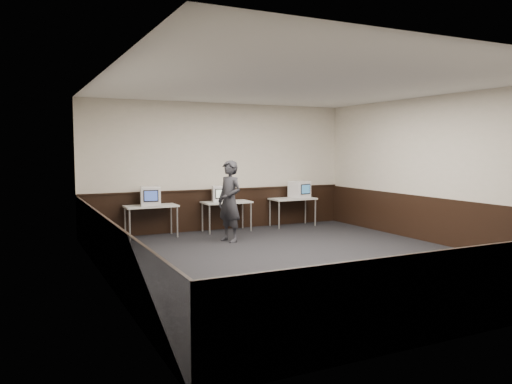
% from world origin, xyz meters
% --- Properties ---
extents(floor, '(8.00, 8.00, 0.00)m').
position_xyz_m(floor, '(0.00, 0.00, 0.00)').
color(floor, black).
rests_on(floor, ground).
extents(ceiling, '(8.00, 8.00, 0.00)m').
position_xyz_m(ceiling, '(0.00, 0.00, 3.20)').
color(ceiling, white).
rests_on(ceiling, back_wall).
extents(back_wall, '(7.00, 0.00, 7.00)m').
position_xyz_m(back_wall, '(0.00, 4.00, 1.60)').
color(back_wall, beige).
rests_on(back_wall, ground).
extents(front_wall, '(7.00, 0.00, 7.00)m').
position_xyz_m(front_wall, '(0.00, -4.00, 1.60)').
color(front_wall, beige).
rests_on(front_wall, ground).
extents(left_wall, '(0.00, 8.00, 8.00)m').
position_xyz_m(left_wall, '(-3.50, 0.00, 1.60)').
color(left_wall, beige).
rests_on(left_wall, ground).
extents(right_wall, '(0.00, 8.00, 8.00)m').
position_xyz_m(right_wall, '(3.50, 0.00, 1.60)').
color(right_wall, beige).
rests_on(right_wall, ground).
extents(wainscot_back, '(6.98, 0.04, 1.00)m').
position_xyz_m(wainscot_back, '(0.00, 3.98, 0.50)').
color(wainscot_back, black).
rests_on(wainscot_back, back_wall).
extents(wainscot_front, '(6.98, 0.04, 1.00)m').
position_xyz_m(wainscot_front, '(0.00, -3.98, 0.50)').
color(wainscot_front, black).
rests_on(wainscot_front, front_wall).
extents(wainscot_left, '(0.04, 7.98, 1.00)m').
position_xyz_m(wainscot_left, '(-3.48, 0.00, 0.50)').
color(wainscot_left, black).
rests_on(wainscot_left, left_wall).
extents(wainscot_right, '(0.04, 7.98, 1.00)m').
position_xyz_m(wainscot_right, '(3.48, 0.00, 0.50)').
color(wainscot_right, black).
rests_on(wainscot_right, right_wall).
extents(wainscot_rail, '(6.98, 0.06, 0.04)m').
position_xyz_m(wainscot_rail, '(0.00, 3.96, 1.02)').
color(wainscot_rail, black).
rests_on(wainscot_rail, wainscot_back).
extents(desk_left, '(1.20, 0.60, 0.75)m').
position_xyz_m(desk_left, '(-1.90, 3.60, 0.68)').
color(desk_left, silver).
rests_on(desk_left, ground).
extents(desk_center, '(1.20, 0.60, 0.75)m').
position_xyz_m(desk_center, '(0.00, 3.60, 0.68)').
color(desk_center, silver).
rests_on(desk_center, ground).
extents(desk_right, '(1.20, 0.60, 0.75)m').
position_xyz_m(desk_right, '(1.90, 3.60, 0.68)').
color(desk_right, silver).
rests_on(desk_right, ground).
extents(emac_left, '(0.52, 0.54, 0.44)m').
position_xyz_m(emac_left, '(-1.92, 3.56, 0.97)').
color(emac_left, white).
rests_on(emac_left, desk_left).
extents(emac_center, '(0.49, 0.50, 0.39)m').
position_xyz_m(emac_center, '(-0.16, 3.61, 0.95)').
color(emac_center, white).
rests_on(emac_center, desk_center).
extents(emac_right, '(0.53, 0.55, 0.44)m').
position_xyz_m(emac_right, '(2.11, 3.60, 0.97)').
color(emac_right, white).
rests_on(emac_right, desk_right).
extents(person, '(0.62, 0.76, 1.80)m').
position_xyz_m(person, '(-0.47, 2.32, 0.90)').
color(person, '#27282D').
rests_on(person, ground).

